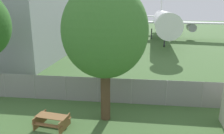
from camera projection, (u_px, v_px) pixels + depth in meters
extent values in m
cylinder|color=gray|center=(4.00, 86.00, 17.51)|extent=(0.07, 0.07, 1.97)
cylinder|color=gray|center=(34.00, 87.00, 17.20)|extent=(0.07, 0.07, 1.97)
cylinder|color=gray|center=(66.00, 88.00, 16.89)|extent=(0.07, 0.07, 1.97)
cylinder|color=gray|center=(98.00, 90.00, 16.58)|extent=(0.07, 0.07, 1.97)
cylinder|color=gray|center=(131.00, 91.00, 16.27)|extent=(0.07, 0.07, 1.97)
cylinder|color=gray|center=(166.00, 93.00, 15.96)|extent=(0.07, 0.07, 1.97)
cylinder|color=gray|center=(202.00, 95.00, 15.65)|extent=(0.07, 0.07, 1.97)
cube|color=gray|center=(131.00, 91.00, 16.27)|extent=(56.00, 0.01, 1.97)
cylinder|color=white|center=(163.00, 20.00, 47.91)|extent=(5.23, 28.41, 3.91)
cone|color=white|center=(168.00, 26.00, 32.62)|extent=(4.09, 4.09, 3.91)
cone|color=white|center=(160.00, 17.00, 63.66)|extent=(3.75, 5.05, 3.52)
cube|color=white|center=(201.00, 23.00, 48.03)|extent=(13.23, 6.24, 0.30)
cylinder|color=#939399|center=(191.00, 27.00, 48.95)|extent=(1.92, 3.60, 1.76)
cube|color=white|center=(126.00, 22.00, 50.78)|extent=(13.03, 5.12, 0.30)
cylinder|color=#939399|center=(134.00, 27.00, 51.07)|extent=(1.92, 3.60, 1.76)
cube|color=white|center=(161.00, 16.00, 60.11)|extent=(8.75, 3.53, 0.20)
cylinder|color=#2D2D33|center=(164.00, 40.00, 40.01)|extent=(0.24, 0.24, 2.38)
cylinder|color=#2D2D33|center=(164.00, 45.00, 40.25)|extent=(0.33, 0.57, 0.56)
cylinder|color=#2D2D33|center=(172.00, 34.00, 49.69)|extent=(0.24, 0.24, 2.38)
cylinder|color=#2D2D33|center=(172.00, 38.00, 49.93)|extent=(0.33, 0.57, 0.56)
cylinder|color=#2D2D33|center=(151.00, 34.00, 50.47)|extent=(0.24, 0.24, 2.38)
cylinder|color=#2D2D33|center=(151.00, 38.00, 50.71)|extent=(0.33, 0.57, 0.56)
cube|color=brown|center=(52.00, 116.00, 13.09)|extent=(1.98, 1.03, 0.04)
cube|color=brown|center=(57.00, 116.00, 13.69)|extent=(1.91, 0.56, 0.04)
cube|color=brown|center=(47.00, 125.00, 12.65)|extent=(1.91, 0.56, 0.04)
cube|color=brown|center=(65.00, 123.00, 12.97)|extent=(0.27, 1.39, 0.74)
cube|color=brown|center=(40.00, 120.00, 13.41)|extent=(0.27, 1.39, 0.74)
cylinder|color=#4C3823|center=(105.00, 93.00, 13.88)|extent=(0.61, 0.61, 3.51)
ellipsoid|color=#427A33|center=(105.00, 31.00, 12.84)|extent=(5.12, 5.12, 5.63)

